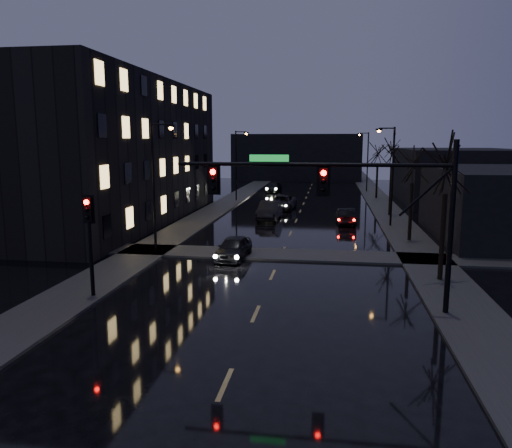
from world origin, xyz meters
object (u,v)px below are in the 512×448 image
(oncoming_car_d, at_px, (273,187))
(oncoming_car_c, at_px, (282,203))
(oncoming_car_a, at_px, (234,248))
(lead_car, at_px, (346,216))
(oncoming_car_b, at_px, (270,210))

(oncoming_car_d, bearing_deg, oncoming_car_c, -75.31)
(oncoming_car_a, bearing_deg, oncoming_car_d, 97.24)
(oncoming_car_d, relative_size, lead_car, 1.10)
(oncoming_car_c, distance_m, lead_car, 10.02)
(oncoming_car_a, relative_size, lead_car, 0.98)
(oncoming_car_a, xyz_separation_m, oncoming_car_d, (-2.06, 38.85, -0.03))
(oncoming_car_b, height_order, lead_car, oncoming_car_b)
(oncoming_car_a, distance_m, lead_car, 15.33)
(oncoming_car_d, height_order, lead_car, lead_car)
(oncoming_car_a, height_order, lead_car, oncoming_car_a)
(oncoming_car_a, height_order, oncoming_car_b, oncoming_car_b)
(oncoming_car_a, distance_m, oncoming_car_c, 21.60)
(oncoming_car_a, xyz_separation_m, oncoming_car_b, (0.31, 15.23, 0.13))
(oncoming_car_a, height_order, oncoming_car_c, oncoming_car_c)
(oncoming_car_b, distance_m, oncoming_car_c, 6.38)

